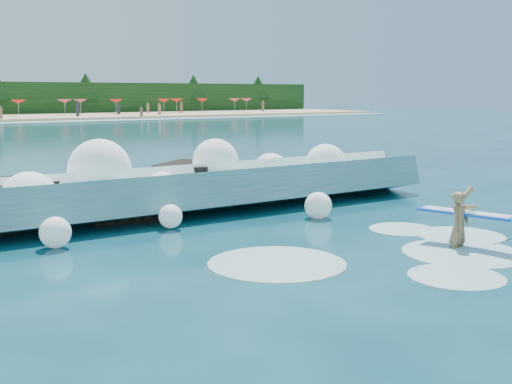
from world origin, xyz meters
The scene contains 6 objects.
ground centered at (0.00, 0.00, 0.00)m, with size 200.00×200.00×0.00m, color #07323E.
breaking_wave centered at (0.37, 6.51, 0.60)m, with size 19.78×3.01×1.70m.
rock_cluster centered at (-0.17, 7.17, 0.48)m, with size 8.58×3.55×1.51m.
surfer_with_board centered at (4.92, -1.04, 0.58)m, with size 1.13×2.80×1.57m.
wave_spray centered at (0.36, 6.52, 1.07)m, with size 15.57×4.66×2.23m.
surf_foam centered at (3.62, -0.53, 0.00)m, with size 9.30×5.35×0.15m.
Camera 1 is at (-6.69, -9.97, 3.45)m, focal length 45.00 mm.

